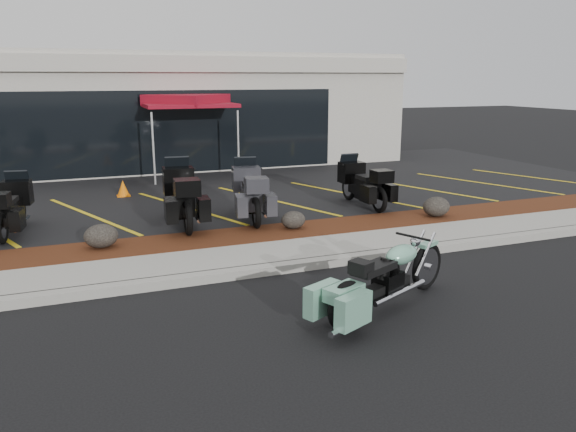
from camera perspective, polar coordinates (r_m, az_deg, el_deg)
name	(u,v)px	position (r m, az deg, el deg)	size (l,w,h in m)	color
ground	(262,296)	(8.52, -2.63, -8.11)	(90.00, 90.00, 0.00)	black
curb	(245,272)	(9.30, -4.42, -5.72)	(24.00, 0.25, 0.15)	gray
sidewalk	(233,260)	(9.94, -5.59, -4.45)	(24.00, 1.20, 0.15)	gray
mulch_bed	(216,241)	(11.04, -7.29, -2.58)	(24.00, 1.20, 0.16)	#39180D
upper_lot	(169,191)	(16.20, -11.96, 2.51)	(26.00, 9.60, 0.15)	black
dealership_building	(138,110)	(22.14, -14.96, 10.39)	(18.00, 8.16, 4.00)	#ACA69B
boulder_left	(101,236)	(10.80, -18.46, -1.94)	(0.61, 0.51, 0.43)	black
boulder_mid	(293,220)	(11.54, 0.54, -0.39)	(0.51, 0.42, 0.36)	black
boulder_right	(436,207)	(12.97, 14.82, 0.93)	(0.62, 0.52, 0.44)	black
hero_cruiser	(427,259)	(8.84, 13.95, -4.31)	(2.80, 0.71, 0.99)	#76B798
touring_black_front	(19,198)	(13.09, -25.67, 1.69)	(2.00, 0.76, 1.16)	black
touring_black_mid	(178,186)	(12.78, -11.12, 2.97)	(2.32, 0.89, 1.35)	black
touring_grey	(245,184)	(13.05, -4.34, 3.26)	(2.20, 0.84, 1.28)	#333338
touring_black_rear	(349,177)	(14.28, 6.22, 3.97)	(2.05, 0.78, 1.19)	black
traffic_cone	(123,188)	(15.37, -16.41, 2.72)	(0.32, 0.32, 0.42)	orange
popup_canopy	(187,102)	(18.04, -10.26, 11.33)	(2.99, 2.99, 2.53)	silver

